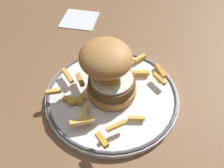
{
  "coord_description": "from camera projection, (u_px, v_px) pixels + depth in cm",
  "views": [
    {
      "loc": [
        1.5,
        -30.32,
        42.69
      ],
      "look_at": [
        1.91,
        4.0,
        4.6
      ],
      "focal_mm": 39.57,
      "sensor_mm": 36.0,
      "label": 1
    }
  ],
  "objects": [
    {
      "name": "fries_pile",
      "position": [
        106.0,
        90.0,
        0.53
      ],
      "size": [
        26.14,
        26.38,
        2.97
      ],
      "color": "gold",
      "rests_on": "dinner_plate"
    },
    {
      "name": "napkin",
      "position": [
        80.0,
        19.0,
        0.75
      ],
      "size": [
        12.15,
        11.92,
        0.4
      ],
      "primitive_type": "cube",
      "rotation": [
        0.0,
        0.0,
        -0.2
      ],
      "color": "silver",
      "rests_on": "ground_plane"
    },
    {
      "name": "burger",
      "position": [
        109.0,
        70.0,
        0.5
      ],
      "size": [
        13.44,
        13.79,
        11.55
      ],
      "color": "#B77B40",
      "rests_on": "dinner_plate"
    },
    {
      "name": "ground_plane",
      "position": [
        103.0,
        118.0,
        0.53
      ],
      "size": [
        128.3,
        96.22,
        4.0
      ],
      "primitive_type": "cube",
      "color": "brown"
    },
    {
      "name": "dinner_plate",
      "position": [
        112.0,
        95.0,
        0.54
      ],
      "size": [
        28.94,
        28.94,
        1.6
      ],
      "color": "silver",
      "rests_on": "ground_plane"
    }
  ]
}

